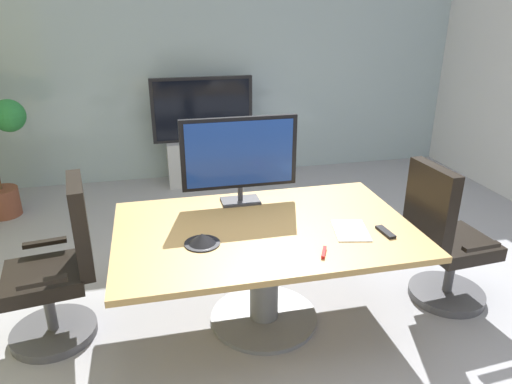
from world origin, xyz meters
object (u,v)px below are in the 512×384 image
(office_chair_left, at_px, (60,275))
(tv_monitor, at_px, (240,155))
(remote_control, at_px, (386,232))
(conference_phone, at_px, (202,239))
(office_chair_right, at_px, (444,246))
(wall_display_unit, at_px, (204,149))
(conference_table, at_px, (264,251))

(office_chair_left, relative_size, tv_monitor, 1.30)
(tv_monitor, bearing_deg, remote_control, -41.41)
(office_chair_left, height_order, conference_phone, office_chair_left)
(office_chair_right, bearing_deg, wall_display_unit, 21.78)
(tv_monitor, bearing_deg, wall_display_unit, 89.74)
(office_chair_left, height_order, remote_control, office_chair_left)
(office_chair_left, distance_m, conference_phone, 1.00)
(office_chair_left, relative_size, wall_display_unit, 0.83)
(conference_phone, distance_m, remote_control, 1.17)
(tv_monitor, xyz_separation_m, remote_control, (0.81, -0.71, -0.35))
(wall_display_unit, bearing_deg, office_chair_left, -115.46)
(wall_display_unit, distance_m, remote_control, 3.20)
(tv_monitor, relative_size, wall_display_unit, 0.64)
(office_chair_right, height_order, conference_phone, office_chair_right)
(office_chair_right, relative_size, wall_display_unit, 0.83)
(wall_display_unit, bearing_deg, conference_phone, -97.00)
(tv_monitor, xyz_separation_m, wall_display_unit, (0.01, 2.38, -0.65))
(office_chair_left, bearing_deg, wall_display_unit, 146.18)
(office_chair_left, height_order, office_chair_right, same)
(office_chair_left, bearing_deg, conference_table, 74.91)
(conference_table, height_order, tv_monitor, tv_monitor)
(office_chair_right, bearing_deg, conference_table, 83.39)
(conference_phone, xyz_separation_m, remote_control, (1.16, -0.12, -0.02))
(office_chair_right, xyz_separation_m, wall_display_unit, (-1.40, 2.89, -0.01))
(conference_table, distance_m, office_chair_left, 1.35)
(wall_display_unit, height_order, remote_control, wall_display_unit)
(office_chair_left, height_order, wall_display_unit, wall_display_unit)
(office_chair_left, bearing_deg, remote_control, 70.25)
(conference_table, height_order, remote_control, remote_control)
(conference_table, distance_m, office_chair_right, 1.34)
(conference_phone, bearing_deg, office_chair_right, 2.54)
(office_chair_left, bearing_deg, conference_phone, 63.56)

